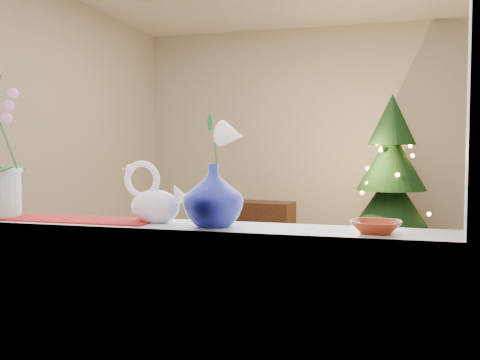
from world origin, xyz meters
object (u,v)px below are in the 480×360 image
object	(u,v)px
swan	(155,193)
xmas_tree	(391,177)
side_table	(260,226)
paperweight	(220,216)
blue_vase	(213,190)
amber_dish	(376,228)

from	to	relation	value
swan	xmas_tree	size ratio (longest dim) A/B	0.14
swan	side_table	bearing A→B (deg)	90.97
paperweight	xmas_tree	size ratio (longest dim) A/B	0.04
blue_vase	paperweight	world-z (taller)	blue_vase
amber_dish	paperweight	bearing A→B (deg)	-179.74
paperweight	swan	bearing A→B (deg)	171.87
paperweight	side_table	size ratio (longest dim) A/B	0.10
paperweight	side_table	xyz separation A→B (m)	(-0.87, 4.25, -0.67)
swan	blue_vase	xyz separation A→B (m)	(0.24, -0.03, 0.02)
amber_dish	side_table	xyz separation A→B (m)	(-1.41, 4.25, -0.65)
blue_vase	xmas_tree	xyz separation A→B (m)	(0.64, 4.18, -0.16)
paperweight	amber_dish	size ratio (longest dim) A/B	0.53
amber_dish	xmas_tree	bearing A→B (deg)	89.05
blue_vase	side_table	bearing A→B (deg)	101.17
amber_dish	side_table	size ratio (longest dim) A/B	0.19
blue_vase	paperweight	xyz separation A→B (m)	(0.03, -0.01, -0.09)
paperweight	xmas_tree	bearing A→B (deg)	81.74
amber_dish	side_table	world-z (taller)	amber_dish
amber_dish	side_table	bearing A→B (deg)	108.31
swan	paperweight	distance (m)	0.28
swan	blue_vase	size ratio (longest dim) A/B	1.00
amber_dish	xmas_tree	world-z (taller)	xmas_tree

